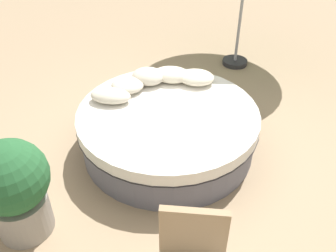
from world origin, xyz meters
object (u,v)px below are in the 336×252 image
object	(u,v)px
throw_pillow_0	(196,77)
planter	(14,187)
throw_pillow_1	(172,75)
throw_pillow_2	(148,76)
throw_pillow_3	(127,85)
throw_pillow_4	(111,96)
round_bed	(168,129)

from	to	relation	value
throw_pillow_0	planter	world-z (taller)	planter
throw_pillow_0	planter	bearing A→B (deg)	-125.03
throw_pillow_1	throw_pillow_2	world-z (taller)	throw_pillow_2
throw_pillow_0	throw_pillow_3	world-z (taller)	throw_pillow_0
planter	throw_pillow_3	bearing A→B (deg)	70.81
throw_pillow_4	planter	distance (m)	1.62
throw_pillow_4	throw_pillow_3	bearing A→B (deg)	63.85
throw_pillow_0	throw_pillow_3	xyz separation A→B (m)	(-0.86, -0.30, -0.01)
throw_pillow_3	planter	bearing A→B (deg)	-109.19
throw_pillow_1	throw_pillow_0	bearing A→B (deg)	-2.06
throw_pillow_0	throw_pillow_4	world-z (taller)	throw_pillow_0
round_bed	throw_pillow_1	size ratio (longest dim) A/B	4.33
planter	throw_pillow_4	bearing A→B (deg)	72.20
throw_pillow_1	round_bed	bearing A→B (deg)	-85.75
throw_pillow_3	planter	xyz separation A→B (m)	(-0.64, -1.83, -0.06)
throw_pillow_2	throw_pillow_4	bearing A→B (deg)	-126.44
throw_pillow_1	planter	size ratio (longest dim) A/B	0.48
throw_pillow_1	throw_pillow_4	world-z (taller)	throw_pillow_1
throw_pillow_3	throw_pillow_4	bearing A→B (deg)	-116.15
throw_pillow_4	planter	xyz separation A→B (m)	(-0.49, -1.54, -0.06)
throw_pillow_2	planter	distance (m)	2.22
throw_pillow_4	planter	bearing A→B (deg)	-107.80
round_bed	planter	world-z (taller)	planter
throw_pillow_1	throw_pillow_3	distance (m)	0.62
throw_pillow_2	throw_pillow_3	xyz separation A→B (m)	(-0.23, -0.21, -0.03)
throw_pillow_0	throw_pillow_2	distance (m)	0.64
throw_pillow_1	planter	world-z (taller)	planter
throw_pillow_2	planter	world-z (taller)	planter
round_bed	throw_pillow_4	world-z (taller)	throw_pillow_4
round_bed	throw_pillow_2	distance (m)	0.80
throw_pillow_0	planter	size ratio (longest dim) A/B	0.44
round_bed	throw_pillow_3	world-z (taller)	throw_pillow_3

